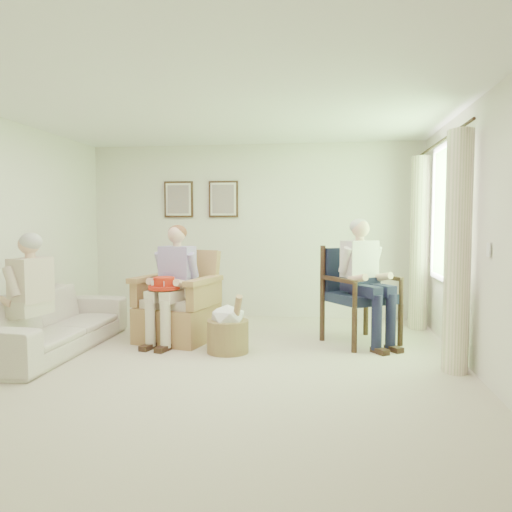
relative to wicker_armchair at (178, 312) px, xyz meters
name	(u,v)px	position (x,y,z in m)	size (l,w,h in m)	color
floor	(214,368)	(0.68, -1.09, -0.35)	(5.50, 5.50, 0.00)	beige
back_wall	(253,231)	(0.68, 1.66, 0.95)	(5.00, 0.04, 2.60)	silver
front_wall	(69,256)	(0.68, -3.84, 0.95)	(5.00, 0.04, 2.60)	silver
right_wall	(484,237)	(3.18, -1.09, 0.95)	(0.04, 5.50, 2.60)	silver
ceiling	(212,100)	(0.68, -1.09, 2.25)	(5.00, 5.50, 0.02)	white
window	(448,209)	(3.15, 0.11, 1.24)	(0.13, 2.50, 1.63)	#2D6B23
curtain_left	(458,252)	(3.01, -0.87, 0.80)	(0.34, 0.34, 2.30)	beige
curtain_right	(419,243)	(3.01, 1.09, 0.80)	(0.34, 0.34, 2.30)	beige
framed_print_left	(179,199)	(-0.47, 1.62, 1.43)	(0.45, 0.05, 0.55)	#382114
framed_print_right	(223,199)	(0.23, 1.62, 1.43)	(0.45, 0.05, 0.55)	#382114
wicker_armchair	(178,312)	(0.00, 0.00, 0.00)	(0.85, 0.84, 1.09)	#B17F53
wood_armchair	(360,291)	(2.19, 0.23, 0.27)	(0.73, 0.68, 1.12)	black
sofa	(50,322)	(-1.27, -0.70, -0.02)	(0.88, 2.24, 0.65)	beige
person_wicker	(174,275)	(0.00, -0.14, 0.46)	(0.40, 0.63, 1.37)	beige
person_dark	(362,271)	(2.19, 0.05, 0.52)	(0.40, 0.63, 1.45)	#171934
person_sofa	(25,290)	(-1.27, -1.14, 0.40)	(0.42, 0.62, 1.30)	beige
red_hat	(164,284)	(-0.06, -0.34, 0.38)	(0.36, 0.36, 0.14)	#B42412
hatbox	(228,329)	(0.71, -0.49, -0.08)	(0.49, 0.49, 0.68)	tan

